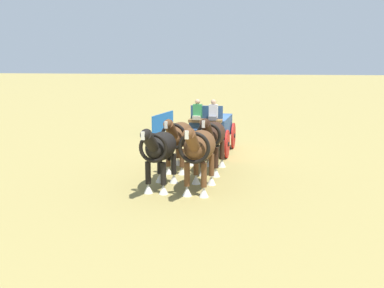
{
  "coord_description": "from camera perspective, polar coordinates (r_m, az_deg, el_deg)",
  "views": [
    {
      "loc": [
        20.32,
        2.41,
        4.23
      ],
      "look_at": [
        4.47,
        -0.19,
        1.2
      ],
      "focal_mm": 42.07,
      "sensor_mm": 36.0,
      "label": 1
    }
  ],
  "objects": [
    {
      "name": "ground_plane",
      "position": [
        20.89,
        2.5,
        -1.01
      ],
      "size": [
        220.0,
        220.0,
        0.0
      ],
      "primitive_type": "plane",
      "color": "#9E8C4C"
    },
    {
      "name": "show_wagon",
      "position": [
        20.52,
        2.44,
        2.04
      ],
      "size": [
        5.78,
        2.03,
        2.59
      ],
      "color": "#2D4C7A",
      "rests_on": "ground"
    },
    {
      "name": "draft_horse_rear_near",
      "position": [
        16.89,
        2.6,
        1.01
      ],
      "size": [
        3.25,
        1.01,
        2.26
      ],
      "color": "#331E14",
      "rests_on": "ground"
    },
    {
      "name": "draft_horse_rear_off",
      "position": [
        17.17,
        -1.68,
        0.96
      ],
      "size": [
        3.17,
        1.06,
        2.2
      ],
      "color": "brown",
      "rests_on": "ground"
    },
    {
      "name": "draft_horse_lead_near",
      "position": [
        14.38,
        0.9,
        -0.52
      ],
      "size": [
        3.09,
        1.08,
        2.32
      ],
      "color": "brown",
      "rests_on": "ground"
    },
    {
      "name": "draft_horse_lead_off",
      "position": [
        14.69,
        -4.09,
        -0.59
      ],
      "size": [
        2.99,
        1.02,
        2.24
      ],
      "color": "black",
      "rests_on": "ground"
    },
    {
      "name": "sponsor_banner",
      "position": [
        26.68,
        -3.69,
        2.73
      ],
      "size": [
        3.17,
        0.57,
        1.1
      ],
      "primitive_type": "cube",
      "rotation": [
        0.0,
        0.0,
        -0.16
      ],
      "color": "#1959B2",
      "rests_on": "ground"
    }
  ]
}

